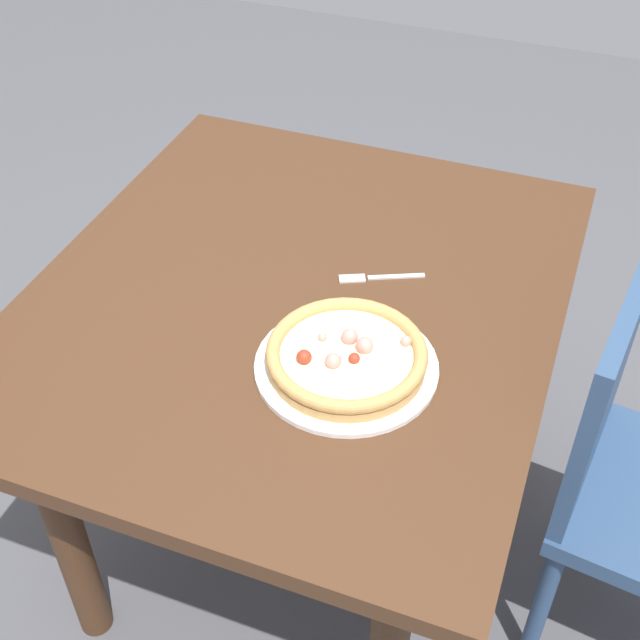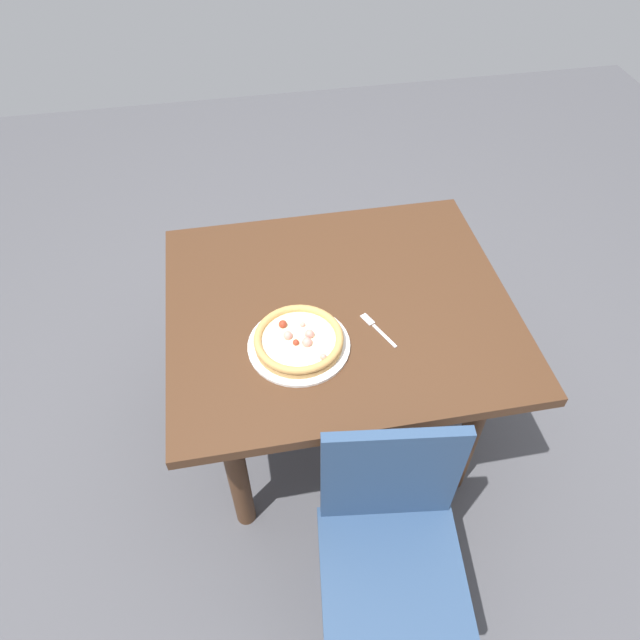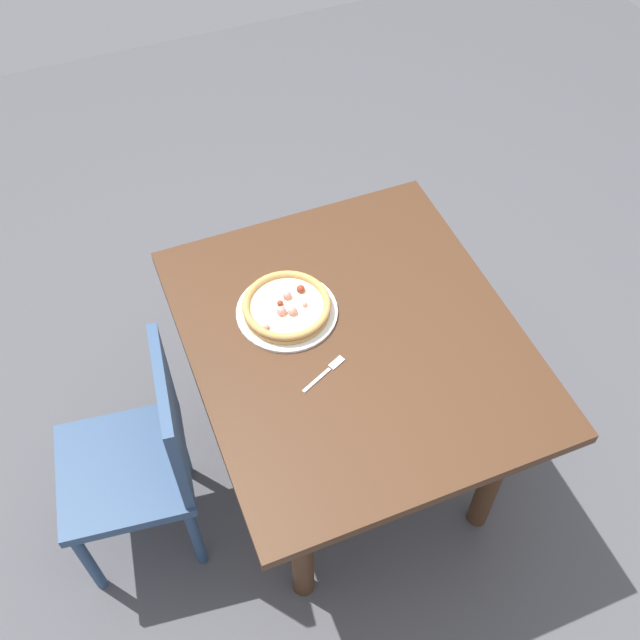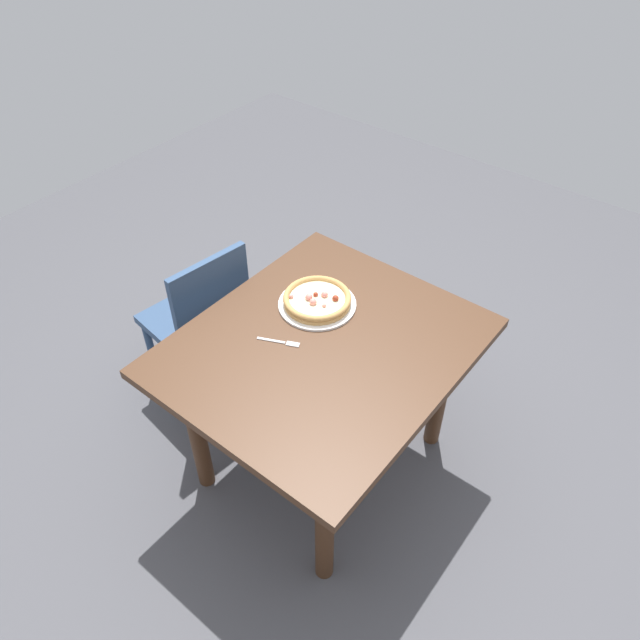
# 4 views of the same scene
# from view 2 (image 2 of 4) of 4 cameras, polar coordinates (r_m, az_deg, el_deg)

# --- Properties ---
(ground_plane) EXTENTS (6.00, 6.00, 0.00)m
(ground_plane) POSITION_cam_2_polar(r_m,az_deg,el_deg) (2.46, 1.52, -10.38)
(ground_plane) COLOR #4C4C51
(dining_table) EXTENTS (1.12, 0.97, 0.73)m
(dining_table) POSITION_cam_2_polar(r_m,az_deg,el_deg) (1.96, 1.88, -0.63)
(dining_table) COLOR #472B19
(dining_table) RESTS_ON ground
(chair_near) EXTENTS (0.45, 0.45, 0.86)m
(chair_near) POSITION_cam_2_polar(r_m,az_deg,el_deg) (1.74, 7.02, -21.26)
(chair_near) COLOR navy
(chair_near) RESTS_ON ground
(plate) EXTENTS (0.31, 0.31, 0.01)m
(plate) POSITION_cam_2_polar(r_m,az_deg,el_deg) (1.75, -2.10, -2.51)
(plate) COLOR white
(plate) RESTS_ON dining_table
(pizza) EXTENTS (0.27, 0.27, 0.05)m
(pizza) POSITION_cam_2_polar(r_m,az_deg,el_deg) (1.73, -2.12, -1.97)
(pizza) COLOR tan
(pizza) RESTS_ON plate
(fork) EXTENTS (0.08, 0.16, 0.00)m
(fork) POSITION_cam_2_polar(r_m,az_deg,el_deg) (1.81, 5.57, -0.75)
(fork) COLOR silver
(fork) RESTS_ON dining_table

